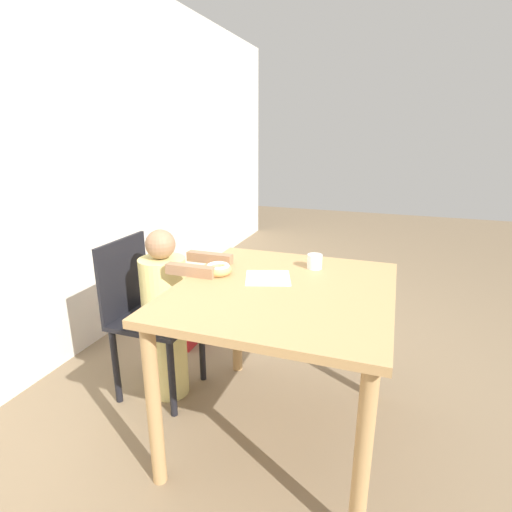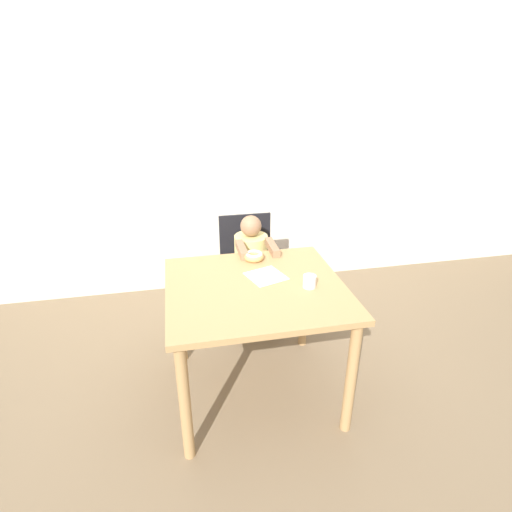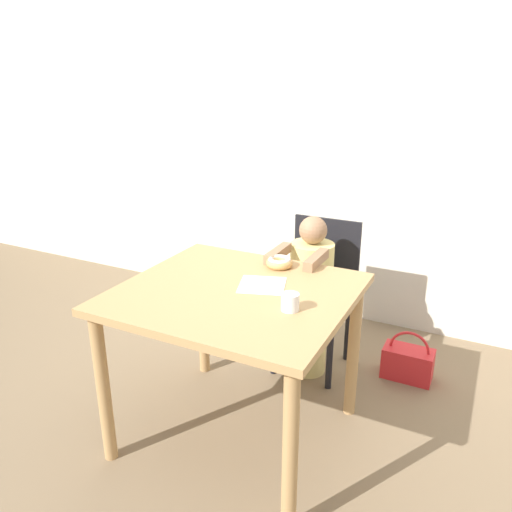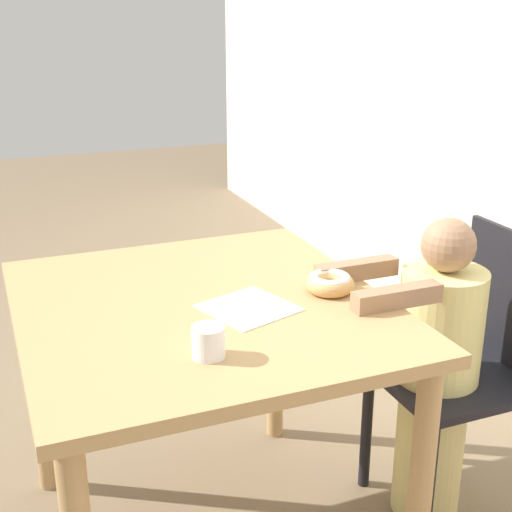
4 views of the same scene
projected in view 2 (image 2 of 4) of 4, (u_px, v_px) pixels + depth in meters
The scene contains 9 objects.
ground_plane at pixel (256, 389), 2.61m from camera, with size 12.00×12.00×0.00m, color #7A664C.
wall_back at pixel (220, 154), 3.44m from camera, with size 8.00×0.05×2.50m.
dining_table at pixel (255, 302), 2.33m from camera, with size 1.02×0.94×0.78m.
chair at pixel (248, 270), 3.15m from camera, with size 0.41×0.41×0.89m.
child_figure at pixel (251, 276), 3.03m from camera, with size 0.26×0.47×0.96m.
donut at pixel (254, 256), 2.59m from camera, with size 0.13×0.13×0.05m.
napkin at pixel (266, 276), 2.39m from camera, with size 0.26×0.26×0.00m.
handbag at pixel (309, 298), 3.46m from camera, with size 0.28×0.15×0.30m.
cup at pixel (310, 281), 2.26m from camera, with size 0.07×0.07×0.07m.
Camera 2 is at (-0.40, -1.96, 1.89)m, focal length 28.00 mm.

